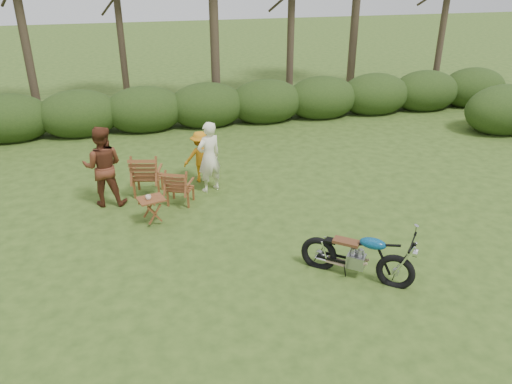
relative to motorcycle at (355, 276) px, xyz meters
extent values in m
plane|color=#2D4517|center=(-1.06, 0.29, 0.00)|extent=(80.00, 80.00, 0.00)
cylinder|color=#34291C|center=(-6.56, 11.39, 3.60)|extent=(0.28, 0.28, 7.20)
cylinder|color=#34291C|center=(-3.56, 12.49, 3.15)|extent=(0.24, 0.24, 6.30)
cylinder|color=#34291C|center=(2.44, 11.39, 3.24)|extent=(0.26, 0.26, 6.48)
cylinder|color=#34291C|center=(7.94, 10.29, 3.42)|extent=(0.24, 0.24, 6.84)
ellipsoid|color=#203513|center=(-7.06, 9.29, 0.63)|extent=(2.52, 1.68, 1.51)
ellipsoid|color=#203513|center=(-5.06, 9.29, 0.63)|extent=(2.52, 1.68, 1.51)
ellipsoid|color=#203513|center=(-3.06, 9.29, 0.63)|extent=(2.52, 1.68, 1.51)
ellipsoid|color=#203513|center=(-1.06, 9.29, 0.63)|extent=(2.52, 1.68, 1.51)
ellipsoid|color=#203513|center=(0.94, 9.29, 0.63)|extent=(2.52, 1.68, 1.51)
ellipsoid|color=#203513|center=(2.94, 9.29, 0.63)|extent=(2.52, 1.68, 1.51)
ellipsoid|color=#203513|center=(4.94, 9.29, 0.63)|extent=(2.52, 1.68, 1.51)
ellipsoid|color=#203513|center=(6.94, 9.29, 0.63)|extent=(2.52, 1.68, 1.51)
ellipsoid|color=#203513|center=(8.94, 9.29, 0.63)|extent=(2.52, 1.68, 1.51)
ellipsoid|color=#203513|center=(7.94, 6.29, 0.68)|extent=(2.70, 1.80, 1.62)
imported|color=beige|center=(-3.31, 2.79, 0.60)|extent=(0.13, 0.13, 0.09)
imported|color=#F7F1CB|center=(-1.84, 4.12, 0.00)|extent=(0.73, 0.62, 1.68)
imported|color=#5A2B19|center=(-4.19, 3.98, 0.00)|extent=(0.97, 0.81, 1.80)
imported|color=#BF7412|center=(-1.95, 4.73, 0.00)|extent=(0.84, 0.51, 1.27)
camera|label=1|loc=(-3.44, -6.57, 4.98)|focal=35.00mm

